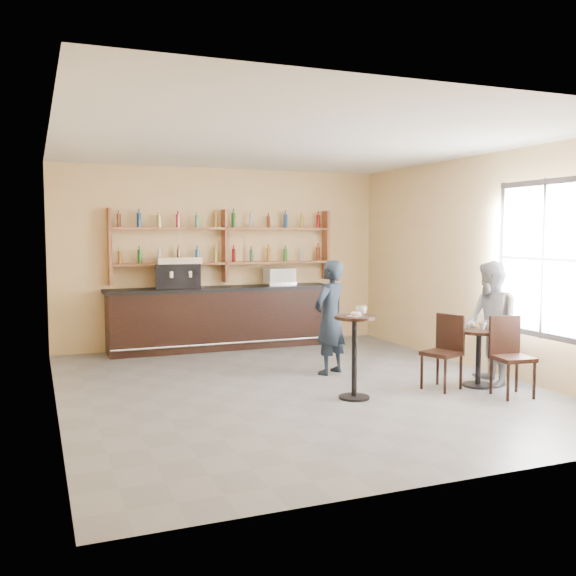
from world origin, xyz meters
name	(u,v)px	position (x,y,z in m)	size (l,w,h in m)	color
floor	(296,387)	(0.00, 0.00, 0.00)	(7.00, 7.00, 0.00)	slate
ceiling	(297,143)	(0.00, 0.00, 3.20)	(7.00, 7.00, 0.00)	white
wall_back	(223,257)	(0.00, 3.50, 1.60)	(7.00, 7.00, 0.00)	#E8C284
wall_front	(463,288)	(0.00, -3.50, 1.60)	(7.00, 7.00, 0.00)	#E8C284
wall_left	(53,272)	(-3.00, 0.00, 1.60)	(7.00, 7.00, 0.00)	#E8C284
wall_right	(483,263)	(3.00, 0.00, 1.60)	(7.00, 7.00, 0.00)	#E8C284
window_pane	(543,259)	(2.99, -1.20, 1.70)	(2.00, 2.00, 0.00)	white
window_frame	(543,259)	(2.99, -1.20, 1.70)	(0.04, 1.70, 2.10)	black
shelf_unit	(225,246)	(0.00, 3.37, 1.81)	(4.00, 0.26, 1.40)	brown
liquor_bottles	(225,236)	(0.00, 3.37, 1.98)	(3.68, 0.10, 1.00)	#8C5919
bar_counter	(222,318)	(-0.13, 3.15, 0.55)	(4.03, 0.79, 1.09)	black
espresso_machine	(178,273)	(-0.90, 3.15, 1.36)	(0.75, 0.48, 0.54)	black
pastry_case	(279,277)	(0.96, 3.15, 1.25)	(0.52, 0.41, 0.31)	silver
pedestal_table	(354,357)	(0.43, -0.82, 0.51)	(0.50, 0.50, 1.03)	black
napkin	(355,316)	(0.43, -0.82, 1.03)	(0.15, 0.15, 0.00)	white
donut	(356,314)	(0.44, -0.83, 1.05)	(0.13, 0.13, 0.05)	#D8884F
cup_pedestal	(361,310)	(0.57, -0.72, 1.08)	(0.14, 0.14, 0.11)	white
man_main	(330,317)	(0.76, 0.56, 0.83)	(0.60, 0.40, 1.65)	black
cafe_table	(478,358)	(2.26, -0.87, 0.38)	(0.60, 0.60, 0.76)	black
cup_cafe	(482,326)	(2.31, -0.87, 0.81)	(0.10, 0.10, 0.10)	white
chair_west	(442,352)	(1.71, -0.82, 0.49)	(0.42, 0.42, 0.97)	black
chair_south	(513,357)	(2.31, -1.47, 0.50)	(0.43, 0.43, 0.99)	black
patron_second	(491,323)	(2.47, -0.85, 0.84)	(0.81, 0.63, 1.67)	#96959A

